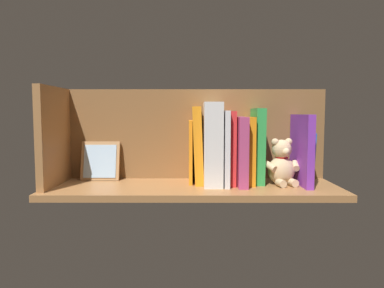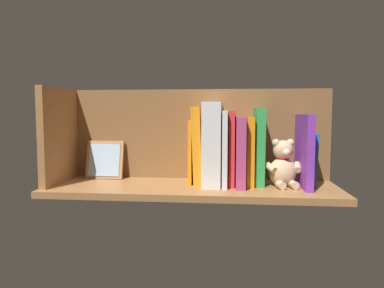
# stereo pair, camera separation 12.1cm
# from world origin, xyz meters

# --- Properties ---
(ground_plane) EXTENTS (0.98, 0.31, 0.02)m
(ground_plane) POSITION_xyz_m (0.00, 0.00, -0.01)
(ground_plane) COLOR #9E6B3D
(shelf_back_panel) EXTENTS (0.98, 0.02, 0.33)m
(shelf_back_panel) POSITION_xyz_m (0.00, -0.13, 0.17)
(shelf_back_panel) COLOR brown
(shelf_back_panel) RESTS_ON ground_plane
(shelf_side_divider) EXTENTS (0.02, 0.25, 0.33)m
(shelf_side_divider) POSITION_xyz_m (0.47, 0.00, 0.17)
(shelf_side_divider) COLOR #9E6B3D
(shelf_side_divider) RESTS_ON ground_plane
(book_0) EXTENTS (0.03, 0.13, 0.18)m
(book_0) POSITION_xyz_m (-0.40, -0.06, 0.09)
(book_0) COLOR blue
(book_0) RESTS_ON ground_plane
(book_1) EXTENTS (0.02, 0.21, 0.24)m
(book_1) POSITION_xyz_m (-0.37, -0.02, 0.12)
(book_1) COLOR purple
(book_1) RESTS_ON ground_plane
(teddy_bear) EXTENTS (0.13, 0.12, 0.16)m
(teddy_bear) POSITION_xyz_m (-0.31, -0.01, 0.07)
(teddy_bear) COLOR #D1B284
(teddy_bear) RESTS_ON ground_plane
(book_2) EXTENTS (0.03, 0.14, 0.26)m
(book_2) POSITION_xyz_m (-0.23, -0.05, 0.13)
(book_2) COLOR green
(book_2) RESTS_ON ground_plane
(book_3) EXTENTS (0.03, 0.16, 0.23)m
(book_3) POSITION_xyz_m (-0.20, -0.04, 0.12)
(book_3) COLOR orange
(book_3) RESTS_ON ground_plane
(book_4) EXTENTS (0.03, 0.20, 0.23)m
(book_4) POSITION_xyz_m (-0.16, -0.02, 0.12)
(book_4) COLOR #B23F72
(book_4) RESTS_ON ground_plane
(book_5) EXTENTS (0.02, 0.17, 0.25)m
(book_5) POSITION_xyz_m (-0.13, -0.04, 0.13)
(book_5) COLOR red
(book_5) RESTS_ON ground_plane
(book_6) EXTENTS (0.02, 0.19, 0.25)m
(book_6) POSITION_xyz_m (-0.11, -0.03, 0.13)
(book_6) COLOR silver
(book_6) RESTS_ON ground_plane
(dictionary_thick_white) EXTENTS (0.06, 0.19, 0.28)m
(dictionary_thick_white) POSITION_xyz_m (-0.07, -0.03, 0.14)
(dictionary_thick_white) COLOR silver
(dictionary_thick_white) RESTS_ON ground_plane
(book_7) EXTENTS (0.04, 0.15, 0.27)m
(book_7) POSITION_xyz_m (-0.02, -0.05, 0.13)
(book_7) COLOR orange
(book_7) RESTS_ON ground_plane
(book_8) EXTENTS (0.01, 0.13, 0.22)m
(book_8) POSITION_xyz_m (0.01, -0.06, 0.11)
(book_8) COLOR orange
(book_8) RESTS_ON ground_plane
(picture_frame_leaning) EXTENTS (0.14, 0.05, 0.14)m
(picture_frame_leaning) POSITION_xyz_m (0.34, -0.10, 0.07)
(picture_frame_leaning) COLOR #A87A4C
(picture_frame_leaning) RESTS_ON ground_plane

